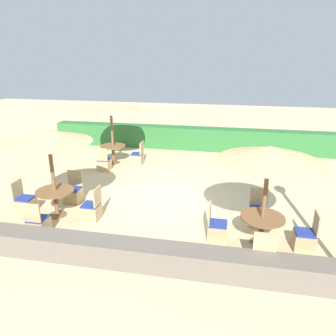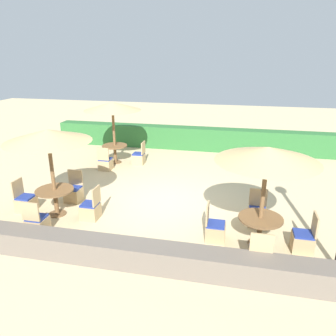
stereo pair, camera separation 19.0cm
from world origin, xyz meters
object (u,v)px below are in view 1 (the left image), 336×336
Objects in this scene: round_table_front_right at (262,223)px; patio_chair_front_right_west at (217,230)px; round_table_back_left at (113,150)px; patio_chair_front_right_south at (262,256)px; round_table_front_left at (55,196)px; patio_chair_front_left_north at (74,193)px; parasol_back_left at (111,107)px; patio_chair_front_right_north at (258,214)px; parasol_front_right at (269,154)px; patio_chair_front_left_west at (25,203)px; patio_chair_back_left_east at (137,158)px; parasol_front_left at (48,137)px; patio_chair_back_left_south at (104,164)px; patio_chair_front_left_east at (92,210)px; patio_chair_front_right_east at (305,239)px; patio_chair_front_left_south at (38,225)px.

round_table_front_right is 1.09× the size of patio_chair_front_right_west.
round_table_back_left is 8.08m from patio_chair_front_right_south.
patio_chair_front_left_north is (0.04, 0.92, -0.32)m from round_table_front_left.
parasol_back_left is 7.10m from patio_chair_front_right_north.
round_table_front_right is 1.09× the size of patio_chair_front_right_south.
round_table_front_left is at bearing 176.22° from parasol_front_right.
patio_chair_front_left_west and patio_chair_front_right_south have the same top height.
patio_chair_front_left_north is at bearing 166.48° from patio_chair_back_left_east.
parasol_front_left is 2.60× the size of patio_chair_back_left_east.
patio_chair_front_left_west is 0.38× the size of parasol_back_left.
patio_chair_front_left_west is 1.00× the size of patio_chair_back_left_south.
round_table_front_left is 1.08m from patio_chair_front_left_east.
patio_chair_front_left_north is 2.82m from patio_chair_back_left_south.
patio_chair_back_left_south is 1.00× the size of patio_chair_back_left_east.
parasol_front_left is at bearing 6.43° from patio_chair_front_right_north.
patio_chair_front_right_east is 2.00m from patio_chair_front_right_west.
parasol_front_left reaches higher than patio_chair_front_right_west.
round_table_back_left is (-0.06, 4.66, -0.02)m from round_table_front_left.
patio_chair_back_left_south is at bearing -29.53° from patio_chair_front_right_north.
patio_chair_front_right_east is at bearing 89.09° from patio_chair_front_right_west.
parasol_front_right is 2.18m from patio_chair_front_right_east.
round_table_front_right is (5.53, -4.10, 0.28)m from patio_chair_back_left_south.
parasol_front_right is 1.67m from round_table_front_right.
parasol_back_left is at bearing -138.53° from patio_chair_front_right_west.
round_table_back_left is 1.05m from patio_chair_back_left_east.
round_table_back_left is at bearing 168.81° from patio_chair_front_left_west.
patio_chair_back_left_south is 7.46m from patio_chair_front_right_south.
parasol_front_left is at bearing 87.45° from patio_chair_front_left_north.
patio_chair_front_right_south is at bearing 89.24° from patio_chair_front_right_north.
round_table_front_left reaches higher than round_table_front_right.
round_table_front_left is 5.44m from round_table_front_right.
patio_chair_back_left_south is at bearing -132.48° from patio_chair_front_right_west.
patio_chair_front_left_north is 1.00× the size of patio_chair_front_right_north.
parasol_front_left is 2.60× the size of patio_chair_front_right_west.
parasol_back_left reaches higher than parasol_front_left.
patio_chair_front_right_north is (5.42, 0.61, -1.98)m from parasol_front_left.
parasol_front_right is (5.43, -0.36, -0.04)m from parasol_front_left.
patio_chair_front_right_west is (-1.03, -0.03, -0.28)m from round_table_front_right.
patio_chair_back_left_east is (1.00, 0.03, -2.03)m from parasol_back_left.
round_table_front_right is (5.48, -5.02, -0.02)m from round_table_back_left.
patio_chair_front_right_south is 1.91m from patio_chair_front_right_north.
round_table_front_left is 4.79m from patio_chair_back_left_east.
patio_chair_front_left_west is (-0.97, 0.02, -1.98)m from parasol_front_left.
patio_chair_front_right_west is at bearing 89.09° from patio_chair_front_right_east.
parasol_front_right reaches higher than patio_chair_front_right_south.
parasol_back_left reaches higher than patio_chair_back_left_east.
round_table_front_left is (-0.00, -0.00, -1.66)m from parasol_front_left.
patio_chair_front_left_east and patio_chair_front_right_east have the same top height.
patio_chair_front_left_north is 5.39m from patio_chair_front_right_north.
patio_chair_front_left_south is at bearing 90.55° from patio_chair_front_left_north.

